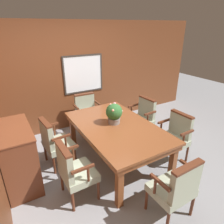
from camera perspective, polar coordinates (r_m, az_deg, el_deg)
name	(u,v)px	position (r m, az deg, el deg)	size (l,w,h in m)	color
ground_plane	(112,168)	(3.70, 0.10, -15.62)	(14.00, 14.00, 0.00)	gray
wall_back	(70,78)	(4.76, -11.91, 9.62)	(7.20, 0.08, 2.45)	brown
dining_table	(116,130)	(3.52, 1.24, -5.15)	(1.21, 2.00, 0.73)	brown
chair_head_near	(176,187)	(2.76, 17.82, -19.76)	(0.57, 0.46, 0.90)	#562B19
chair_left_near	(74,169)	(2.94, -10.89, -15.82)	(0.46, 0.57, 0.90)	#562B19
chair_right_near	(175,135)	(3.85, 17.59, -6.23)	(0.47, 0.57, 0.90)	#562B19
chair_left_far	(54,141)	(3.64, -16.13, -7.87)	(0.49, 0.58, 0.90)	#562B19
chair_right_far	(142,116)	(4.44, 8.69, -1.20)	(0.49, 0.58, 0.90)	#562B19
chair_head_far	(87,112)	(4.67, -7.20, 0.14)	(0.57, 0.47, 0.90)	#562B19
potted_plant	(114,113)	(3.48, 0.60, -0.32)	(0.29, 0.29, 0.37)	gray
sideboard_cabinet	(18,156)	(3.46, -25.19, -11.40)	(0.50, 1.00, 0.96)	brown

